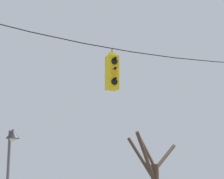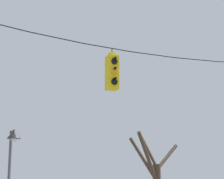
{
  "view_description": "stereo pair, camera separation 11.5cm",
  "coord_description": "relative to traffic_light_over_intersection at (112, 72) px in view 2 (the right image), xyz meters",
  "views": [
    {
      "loc": [
        -6.82,
        -12.39,
        2.18
      ],
      "look_at": [
        -1.5,
        -0.45,
        5.1
      ],
      "focal_mm": 70.0,
      "sensor_mm": 36.0,
      "label": 1
    },
    {
      "loc": [
        -6.71,
        -12.44,
        2.18
      ],
      "look_at": [
        -1.5,
        -0.45,
        5.1
      ],
      "focal_mm": 70.0,
      "sensor_mm": 36.0,
      "label": 2
    }
  ],
  "objects": [
    {
      "name": "street_lamp",
      "position": [
        -1.91,
        5.54,
        -2.15
      ],
      "size": [
        0.55,
        0.94,
        4.42
      ],
      "color": "#515156",
      "rests_on": "ground_plane"
    },
    {
      "name": "traffic_light_over_intersection",
      "position": [
        0.0,
        0.0,
        0.0
      ],
      "size": [
        0.34,
        0.46,
        1.33
      ],
      "color": "yellow"
    },
    {
      "name": "span_wire",
      "position": [
        1.5,
        0.01,
        0.88
      ],
      "size": [
        11.51,
        0.03,
        0.4
      ],
      "color": "black"
    }
  ]
}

